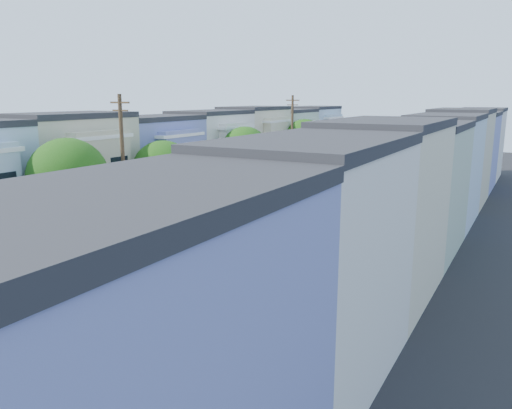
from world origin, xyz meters
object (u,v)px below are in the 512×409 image
at_px(tree_e, 304,139).
at_px(parked_left_d, 221,210).
at_px(tree_d, 244,151).
at_px(parked_right_c, 365,205).
at_px(tree_b, 67,178).
at_px(fedex_truck, 256,223).
at_px(parked_right_a, 160,330).
at_px(parked_right_d, 391,190).
at_px(lead_sedan, 311,211).
at_px(motorcycle, 89,387).
at_px(parked_right_b, 216,294).
at_px(utility_pole_far, 292,141).
at_px(tree_far_r, 419,155).
at_px(parked_left_c, 130,241).
at_px(tree_c, 163,173).
at_px(utility_pole_near, 124,171).

relative_size(tree_e, parked_left_d, 1.35).
relative_size(tree_d, parked_right_c, 1.49).
xyz_separation_m(tree_b, fedex_truck, (8.03, 8.34, -3.56)).
xyz_separation_m(parked_right_a, parked_right_d, (0.00, 36.02, 0.00)).
height_order(lead_sedan, motorcycle, lead_sedan).
bearing_deg(tree_e, motorcycle, -74.95).
bearing_deg(parked_right_b, parked_right_a, -95.18).
bearing_deg(tree_e, parked_left_d, -85.90).
distance_m(parked_right_d, motorcycle, 40.15).
xyz_separation_m(tree_b, utility_pole_far, (0.00, 30.58, -0.14)).
bearing_deg(tree_far_r, parked_right_a, -92.96).
distance_m(tree_far_r, motorcycle, 42.85).
bearing_deg(tree_b, motorcycle, -38.97).
bearing_deg(parked_right_b, utility_pole_far, 104.24).
height_order(utility_pole_far, parked_right_d, utility_pole_far).
xyz_separation_m(tree_b, parked_left_c, (1.40, 3.35, -4.52)).
distance_m(parked_left_d, parked_right_d, 19.30).
relative_size(tree_c, parked_right_c, 1.40).
bearing_deg(utility_pole_far, fedex_truck, -70.16).
bearing_deg(parked_left_c, tree_e, 88.36).
distance_m(parked_right_a, motorcycle, 4.15).
relative_size(parked_left_c, parked_right_c, 0.94).
relative_size(parked_left_c, parked_right_a, 1.03).
relative_size(tree_c, tree_d, 0.94).
relative_size(parked_left_d, motorcycle, 2.66).
xyz_separation_m(parked_right_a, parked_right_b, (0.00, 4.06, 0.11)).
distance_m(tree_e, parked_left_c, 30.71).
height_order(tree_d, lead_sedan, tree_d).
height_order(utility_pole_near, parked_left_c, utility_pole_near).
bearing_deg(utility_pole_far, lead_sedan, -58.34).
distance_m(tree_b, tree_far_r, 35.83).
bearing_deg(utility_pole_near, tree_b, -90.03).
xyz_separation_m(tree_far_r, fedex_truck, (-5.17, -24.95, -2.31)).
bearing_deg(parked_left_d, utility_pole_near, -103.82).
bearing_deg(fedex_truck, parked_left_c, -142.02).
distance_m(tree_e, lead_sedan, 18.58).
height_order(parked_left_d, parked_right_a, parked_left_d).
height_order(tree_b, tree_far_r, tree_b).
height_order(utility_pole_near, parked_right_d, utility_pole_near).
bearing_deg(fedex_truck, utility_pole_far, 110.85).
height_order(parked_right_b, parked_right_c, parked_right_b).
bearing_deg(parked_right_b, motorcycle, -92.47).
xyz_separation_m(parked_left_d, motorcycle, (10.19, -23.53, -0.33)).
bearing_deg(tree_d, parked_right_d, 43.29).
height_order(fedex_truck, motorcycle, fedex_truck).
bearing_deg(tree_d, utility_pole_far, 89.99).
distance_m(tree_d, parked_right_b, 24.54).
distance_m(tree_d, utility_pole_near, 15.64).
xyz_separation_m(tree_c, parked_left_d, (1.40, 5.62, -3.75)).
height_order(parked_left_c, parked_right_b, parked_left_c).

